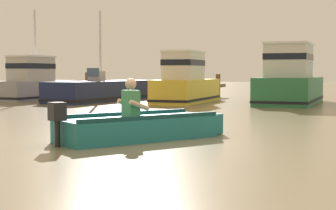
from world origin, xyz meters
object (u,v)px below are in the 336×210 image
object	(u,v)px
moored_boat_green	(290,82)
moored_boat_yellow	(186,83)
moored_boat_grey	(35,83)
rowboat_with_person	(141,127)
moored_boat_navy	(103,91)

from	to	relation	value
moored_boat_green	moored_boat_yellow	bearing A→B (deg)	-175.38
moored_boat_grey	moored_boat_yellow	distance (m)	7.42
moored_boat_grey	rowboat_with_person	bearing A→B (deg)	-50.92
rowboat_with_person	moored_boat_navy	world-z (taller)	moored_boat_navy
moored_boat_green	moored_boat_grey	bearing A→B (deg)	-178.83
rowboat_with_person	moored_boat_yellow	bearing A→B (deg)	101.62
moored_boat_navy	moored_boat_green	bearing A→B (deg)	1.73
moored_boat_green	rowboat_with_person	bearing A→B (deg)	-98.42
moored_boat_grey	moored_boat_green	world-z (taller)	moored_boat_grey
rowboat_with_person	moored_boat_grey	bearing A→B (deg)	129.08
rowboat_with_person	moored_boat_yellow	distance (m)	12.36
rowboat_with_person	moored_boat_navy	distance (m)	13.78
moored_boat_grey	moored_boat_navy	world-z (taller)	moored_boat_grey
moored_boat_yellow	moored_boat_green	size ratio (longest dim) A/B	0.87
moored_boat_green	moored_boat_navy	bearing A→B (deg)	-178.27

